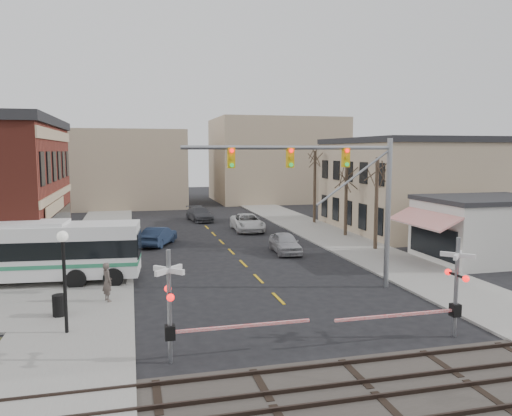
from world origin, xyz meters
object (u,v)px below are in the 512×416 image
at_px(car_a, 285,243).
at_px(pedestrian_far, 69,263).
at_px(car_d, 200,214).
at_px(transit_bus, 19,251).
at_px(trash_bin, 59,305).
at_px(car_c, 247,222).
at_px(rr_crossing_west, 182,307).
at_px(car_b, 159,236).
at_px(street_lamp, 64,260).
at_px(pedestrian_near, 107,282).
at_px(rr_crossing_east, 447,289).
at_px(traffic_signal_mast, 336,181).

relative_size(car_a, pedestrian_far, 2.30).
bearing_deg(car_a, car_d, 104.87).
height_order(transit_bus, car_d, transit_bus).
xyz_separation_m(trash_bin, car_c, (13.52, 21.52, 0.18)).
height_order(rr_crossing_west, pedestrian_far, rr_crossing_west).
height_order(car_a, pedestrian_far, pedestrian_far).
bearing_deg(pedestrian_far, car_b, 24.57).
bearing_deg(car_c, trash_bin, -119.77).
xyz_separation_m(street_lamp, car_a, (13.34, 13.37, -2.35)).
relative_size(street_lamp, car_c, 0.74).
distance_m(pedestrian_near, pedestrian_far, 5.35).
bearing_deg(car_d, pedestrian_near, -114.70).
bearing_deg(pedestrian_far, car_a, -18.29).
height_order(car_b, pedestrian_near, pedestrian_near).
relative_size(car_b, car_d, 0.89).
bearing_deg(rr_crossing_east, transit_bus, 144.81).
distance_m(trash_bin, car_b, 17.13).
height_order(trash_bin, car_c, car_c).
distance_m(rr_crossing_east, car_d, 35.66).
height_order(rr_crossing_east, trash_bin, rr_crossing_east).
height_order(street_lamp, car_a, street_lamp).
bearing_deg(pedestrian_far, rr_crossing_west, -103.82).
bearing_deg(street_lamp, rr_crossing_east, -15.19).
bearing_deg(car_c, traffic_signal_mast, -87.80).
distance_m(transit_bus, rr_crossing_east, 21.89).
distance_m(rr_crossing_west, car_b, 22.25).
distance_m(traffic_signal_mast, car_b, 18.06).
height_order(traffic_signal_mast, rr_crossing_west, traffic_signal_mast).
xyz_separation_m(trash_bin, pedestrian_near, (1.96, 1.73, 0.48)).
xyz_separation_m(rr_crossing_east, car_c, (-1.52, 27.70, -1.20)).
bearing_deg(car_d, trash_bin, -117.28).
xyz_separation_m(street_lamp, pedestrian_near, (1.41, 3.98, -2.01)).
xyz_separation_m(street_lamp, pedestrian_far, (-0.85, 8.82, -2.03)).
height_order(rr_crossing_east, car_b, rr_crossing_east).
bearing_deg(traffic_signal_mast, street_lamp, -165.51).
xyz_separation_m(car_a, car_c, (-0.37, 10.40, 0.04)).
height_order(car_b, pedestrian_far, pedestrian_far).
height_order(rr_crossing_west, car_a, rr_crossing_west).
bearing_deg(pedestrian_near, car_c, -54.29).
bearing_deg(traffic_signal_mast, rr_crossing_east, -77.75).
bearing_deg(trash_bin, rr_crossing_east, -22.34).
height_order(rr_crossing_east, car_d, rr_crossing_east).
height_order(car_a, pedestrian_near, pedestrian_near).
bearing_deg(street_lamp, trash_bin, 103.75).
relative_size(rr_crossing_east, pedestrian_far, 3.00).
bearing_deg(street_lamp, traffic_signal_mast, 14.49).
bearing_deg(car_d, rr_crossing_east, -90.17).
distance_m(transit_bus, car_d, 26.16).
distance_m(transit_bus, street_lamp, 9.40).
xyz_separation_m(traffic_signal_mast, street_lamp, (-12.91, -3.34, -2.72)).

